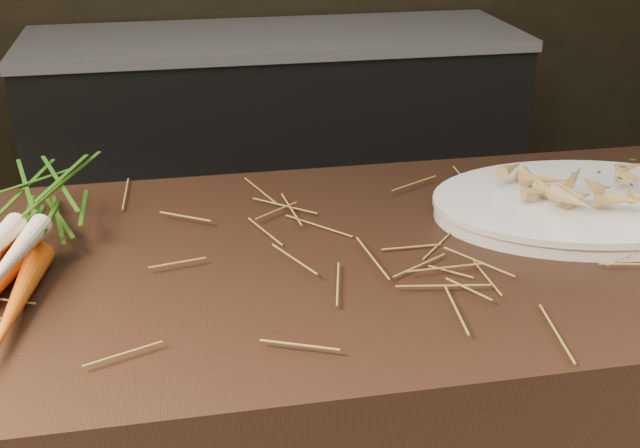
# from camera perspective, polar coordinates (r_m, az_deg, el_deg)

# --- Properties ---
(back_counter) EXTENTS (1.82, 0.62, 0.84)m
(back_counter) POSITION_cam_1_polar(r_m,az_deg,el_deg) (3.13, -3.11, 5.89)
(back_counter) COLOR black
(back_counter) RESTS_ON ground
(straw_bedding) EXTENTS (1.40, 0.60, 0.02)m
(straw_bedding) POSITION_cam_1_polar(r_m,az_deg,el_deg) (1.18, -5.49, -2.19)
(straw_bedding) COLOR olive
(straw_bedding) RESTS_ON main_counter
(root_veg_bunch) EXTENTS (0.25, 0.56, 0.10)m
(root_veg_bunch) POSITION_cam_1_polar(r_m,az_deg,el_deg) (1.24, -20.74, -0.43)
(root_veg_bunch) COLOR #EA5900
(root_veg_bunch) RESTS_ON main_counter
(serving_platter) EXTENTS (0.53, 0.38, 0.03)m
(serving_platter) POSITION_cam_1_polar(r_m,az_deg,el_deg) (1.39, 18.38, 1.12)
(serving_platter) COLOR white
(serving_platter) RESTS_ON main_counter
(roasted_veg_heap) EXTENTS (0.26, 0.20, 0.06)m
(roasted_veg_heap) POSITION_cam_1_polar(r_m,az_deg,el_deg) (1.38, 18.61, 2.69)
(roasted_veg_heap) COLOR #A37541
(roasted_veg_heap) RESTS_ON serving_platter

